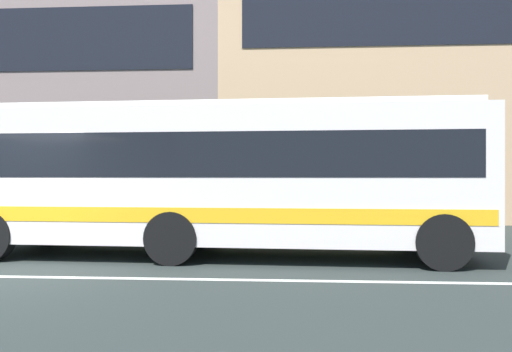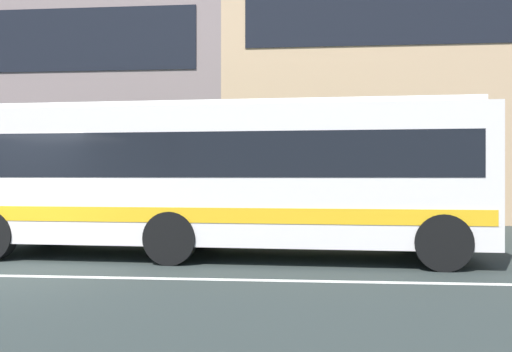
{
  "view_description": "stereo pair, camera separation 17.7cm",
  "coord_description": "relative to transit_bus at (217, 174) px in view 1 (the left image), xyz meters",
  "views": [
    {
      "loc": [
        5.15,
        -8.1,
        1.67
      ],
      "look_at": [
        4.41,
        2.69,
        1.66
      ],
      "focal_mm": 35.81,
      "sensor_mm": 36.0,
      "label": 1
    },
    {
      "loc": [
        5.33,
        -8.08,
        1.67
      ],
      "look_at": [
        4.41,
        2.69,
        1.66
      ],
      "focal_mm": 35.81,
      "sensor_mm": 36.0,
      "label": 2
    }
  ],
  "objects": [
    {
      "name": "apartment_block_left",
      "position": [
        -11.93,
        12.63,
        3.89
      ],
      "size": [
        21.9,
        11.32,
        11.2
      ],
      "color": "gray",
      "rests_on": "ground_plane"
    },
    {
      "name": "hedge_row_far",
      "position": [
        -0.72,
        3.76,
        -1.34
      ],
      "size": [
        12.28,
        1.1,
        0.74
      ],
      "primitive_type": "cube",
      "color": "#2E6532",
      "rests_on": "ground_plane"
    },
    {
      "name": "transit_bus",
      "position": [
        0.0,
        0.0,
        0.0
      ],
      "size": [
        10.65,
        3.02,
        3.1
      ],
      "color": "silver",
      "rests_on": "ground_plane"
    },
    {
      "name": "apartment_block_right",
      "position": [
        9.58,
        12.63,
        4.61
      ],
      "size": [
        21.12,
        11.32,
        12.63
      ],
      "color": "tan",
      "rests_on": "ground_plane"
    }
  ]
}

